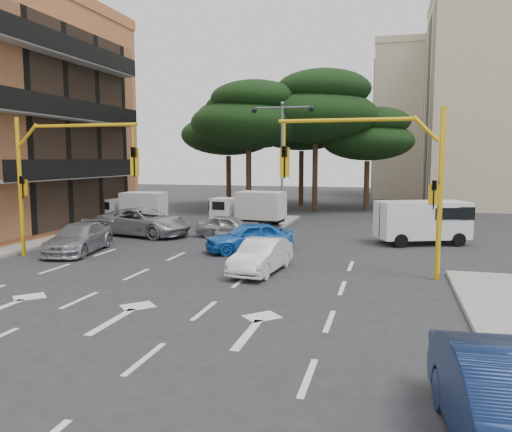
% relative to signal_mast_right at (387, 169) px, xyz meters
% --- Properties ---
extents(ground, '(120.00, 120.00, 0.00)m').
position_rel_signal_mast_right_xyz_m(ground, '(-6.80, -1.99, -3.88)').
color(ground, '#28282B').
rests_on(ground, ground).
extents(median_strip, '(1.40, 6.00, 0.15)m').
position_rel_signal_mast_right_xyz_m(median_strip, '(-6.80, 14.01, -3.81)').
color(median_strip, gray).
rests_on(median_strip, ground).
extents(apartment_beige_far, '(16.20, 12.15, 16.70)m').
position_rel_signal_mast_right_xyz_m(apartment_beige_far, '(6.15, 42.01, 4.47)').
color(apartment_beige_far, beige).
rests_on(apartment_beige_far, ground).
extents(pine_left_near, '(9.15, 9.15, 10.23)m').
position_rel_signal_mast_right_xyz_m(pine_left_near, '(-10.75, 19.96, 3.72)').
color(pine_left_near, '#382616').
rests_on(pine_left_near, ground).
extents(pine_center, '(9.98, 9.98, 11.16)m').
position_rel_signal_mast_right_xyz_m(pine_center, '(-5.75, 21.96, 4.41)').
color(pine_center, '#382616').
rests_on(pine_center, ground).
extents(pine_left_far, '(8.32, 8.32, 9.30)m').
position_rel_signal_mast_right_xyz_m(pine_left_far, '(-13.75, 23.96, 3.03)').
color(pine_left_far, '#382616').
rests_on(pine_left_far, ground).
extents(pine_right, '(7.49, 7.49, 8.37)m').
position_rel_signal_mast_right_xyz_m(pine_right, '(-1.75, 23.96, 2.33)').
color(pine_right, '#382616').
rests_on(pine_right, ground).
extents(pine_back, '(9.15, 9.15, 10.23)m').
position_rel_signal_mast_right_xyz_m(pine_back, '(-7.75, 26.96, 3.72)').
color(pine_back, '#382616').
rests_on(pine_back, ground).
extents(signal_mast_right, '(5.79, 0.37, 6.00)m').
position_rel_signal_mast_right_xyz_m(signal_mast_right, '(0.00, 0.00, 0.00)').
color(signal_mast_right, yellow).
rests_on(signal_mast_right, ground).
extents(signal_mast_left, '(5.79, 0.37, 6.00)m').
position_rel_signal_mast_right_xyz_m(signal_mast_left, '(-13.61, 0.00, 0.00)').
color(signal_mast_left, yellow).
rests_on(signal_mast_left, ground).
extents(street_lamp_center, '(4.16, 0.36, 7.77)m').
position_rel_signal_mast_right_xyz_m(street_lamp_center, '(-6.80, 14.01, 1.54)').
color(street_lamp_center, slate).
rests_on(street_lamp_center, median_strip).
extents(car_white_hatch, '(1.72, 3.90, 1.24)m').
position_rel_signal_mast_right_xyz_m(car_white_hatch, '(-4.46, -0.48, -3.26)').
color(car_white_hatch, silver).
rests_on(car_white_hatch, ground).
extents(car_blue_compact, '(4.20, 3.59, 1.36)m').
position_rel_signal_mast_right_xyz_m(car_blue_compact, '(-6.03, 3.37, -3.20)').
color(car_blue_compact, blue).
rests_on(car_blue_compact, ground).
extents(car_silver_wagon, '(2.58, 4.79, 1.32)m').
position_rel_signal_mast_right_xyz_m(car_silver_wagon, '(-13.45, 1.26, -3.22)').
color(car_silver_wagon, '#989B9F').
rests_on(car_silver_wagon, ground).
extents(car_silver_cross_a, '(5.90, 3.60, 1.53)m').
position_rel_signal_mast_right_xyz_m(car_silver_cross_a, '(-13.00, 6.57, -3.12)').
color(car_silver_cross_a, '#A0A3A7').
rests_on(car_silver_cross_a, ground).
extents(car_silver_cross_b, '(3.72, 1.81, 1.22)m').
position_rel_signal_mast_right_xyz_m(car_silver_cross_b, '(-8.15, 7.01, -3.27)').
color(car_silver_cross_b, '#A2A6AA').
rests_on(car_silver_cross_b, ground).
extents(van_white, '(4.78, 3.44, 2.18)m').
position_rel_signal_mast_right_xyz_m(van_white, '(1.70, 7.72, -2.79)').
color(van_white, white).
rests_on(van_white, ground).
extents(box_truck_a, '(4.47, 2.24, 2.12)m').
position_rel_signal_mast_right_xyz_m(box_truck_a, '(-15.80, 10.38, -2.82)').
color(box_truck_a, silver).
rests_on(box_truck_a, ground).
extents(box_truck_b, '(4.72, 2.33, 2.24)m').
position_rel_signal_mast_right_xyz_m(box_truck_b, '(-8.32, 11.27, -2.76)').
color(box_truck_b, white).
rests_on(box_truck_b, ground).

